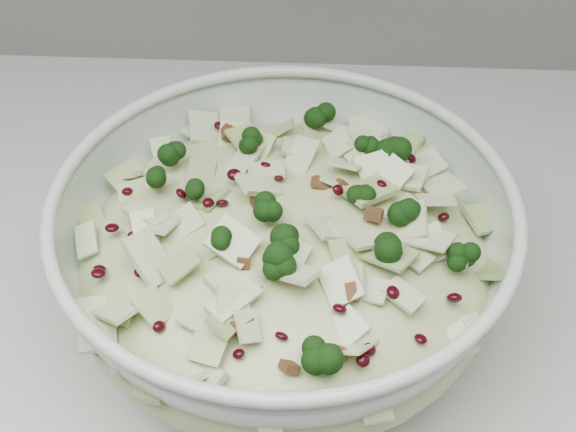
{
  "coord_description": "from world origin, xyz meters",
  "views": [
    {
      "loc": [
        0.25,
        1.2,
        1.4
      ],
      "look_at": [
        0.22,
        1.62,
        1.0
      ],
      "focal_mm": 50.0,
      "sensor_mm": 36.0,
      "label": 1
    }
  ],
  "objects": [
    {
      "name": "mixing_bowl",
      "position": [
        0.22,
        1.6,
        0.97
      ],
      "size": [
        0.43,
        0.43,
        0.13
      ],
      "rotation": [
        0.0,
        0.0,
        -0.4
      ],
      "color": "#B4C6B8",
      "rests_on": "counter"
    },
    {
      "name": "salad",
      "position": [
        0.22,
        1.6,
        0.99
      ],
      "size": [
        0.34,
        0.34,
        0.13
      ],
      "rotation": [
        0.0,
        0.0,
        -0.12
      ],
      "color": "beige",
      "rests_on": "mixing_bowl"
    }
  ]
}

